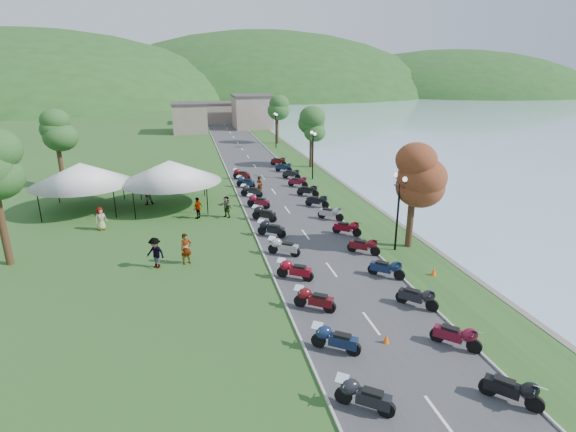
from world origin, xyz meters
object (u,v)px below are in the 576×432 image
vendor_tent_main (171,184)px  pedestrian_a (187,263)px  pedestrian_b (148,204)px  pedestrian_c (157,268)px

vendor_tent_main → pedestrian_a: vendor_tent_main is taller
vendor_tent_main → pedestrian_b: vendor_tent_main is taller
vendor_tent_main → pedestrian_c: size_ratio=2.97×
pedestrian_a → pedestrian_b: pedestrian_b is taller
pedestrian_a → pedestrian_c: bearing=161.1°
vendor_tent_main → pedestrian_b: size_ratio=2.85×
vendor_tent_main → pedestrian_a: 12.60m
pedestrian_a → pedestrian_b: 13.79m
vendor_tent_main → pedestrian_b: (-2.14, 1.02, -2.00)m
vendor_tent_main → pedestrian_b: bearing=154.6°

